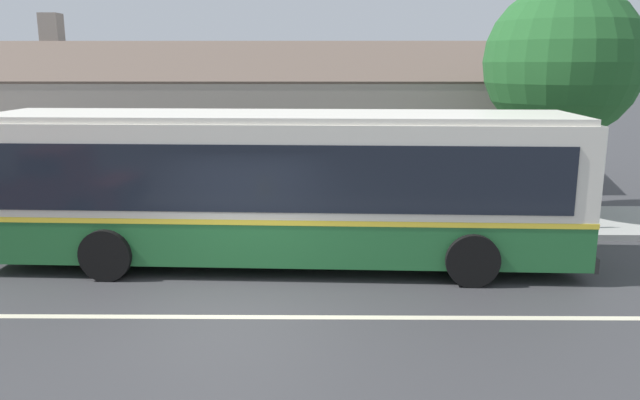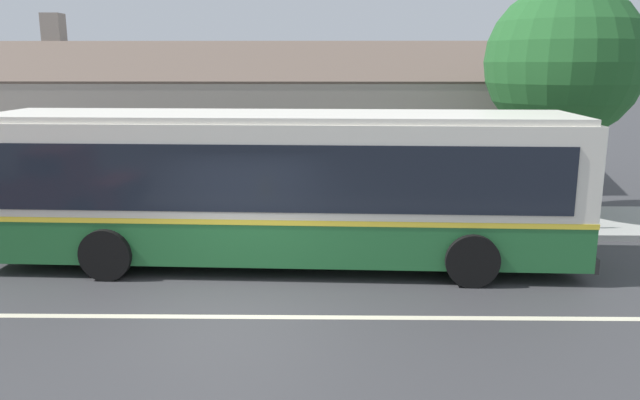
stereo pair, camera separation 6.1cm
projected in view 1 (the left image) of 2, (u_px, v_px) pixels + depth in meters
ground_plane at (231, 317)px, 10.16m from camera, size 300.00×300.00×0.00m
sidewalk_far at (266, 221)px, 16.00m from camera, size 60.00×3.00×0.15m
lane_divider_stripe at (231, 317)px, 10.16m from camera, size 60.00×0.16×0.01m
community_building at (207, 124)px, 23.02m from camera, size 21.73×8.44×5.85m
transit_bus at (283, 184)px, 12.63m from camera, size 11.93×3.09×3.08m
bench_by_building at (54, 208)px, 15.28m from camera, size 1.71×0.51×0.94m
bench_down_street at (238, 206)px, 15.46m from camera, size 1.90×0.51×0.94m
street_tree_primary at (563, 63)px, 15.80m from camera, size 3.95×3.95×6.05m
bus_stop_sign at (537, 168)px, 14.63m from camera, size 0.36×0.07×2.40m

